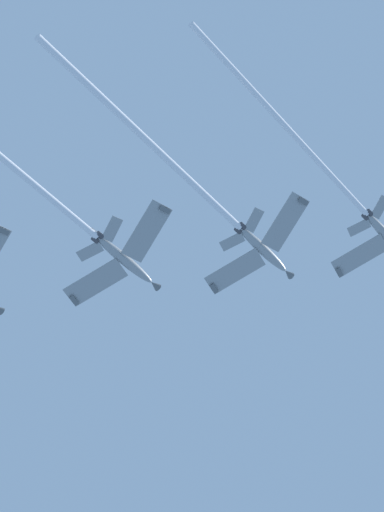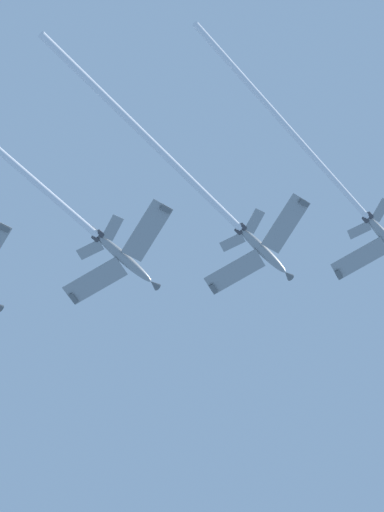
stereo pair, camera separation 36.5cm
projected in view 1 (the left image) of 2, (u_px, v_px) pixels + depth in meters
The scene contains 3 objects.
jet_lead at pixel (346, 192), 156.45m from camera, with size 38.76×38.43×27.91m.
jet_second at pixel (211, 200), 147.70m from camera, with size 37.76×37.49×27.24m.
jet_third at pixel (69, 214), 142.51m from camera, with size 37.19×36.97×25.32m.
Camera 1 is at (-5.04, 31.75, 1.66)m, focal length 72.03 mm.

